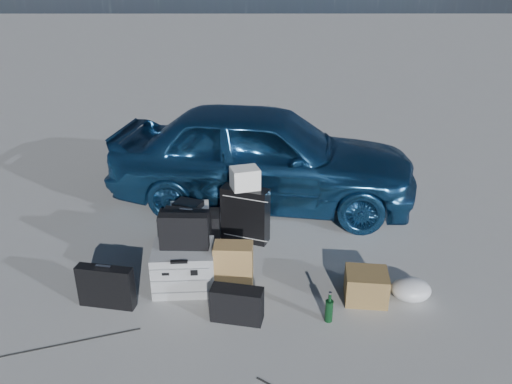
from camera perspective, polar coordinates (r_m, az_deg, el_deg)
ground at (r=4.21m, az=-3.39°, el=-13.35°), size 60.00×60.00×0.00m
car at (r=5.78m, az=0.80°, el=4.24°), size 3.67×1.94×1.19m
pelican_case at (r=4.42m, az=-8.23°, el=-8.52°), size 0.55×0.46×0.38m
laptop_bag at (r=4.25m, az=-8.25°, el=-4.54°), size 0.42×0.11×0.31m
briefcase at (r=4.33m, az=-16.77°, el=-10.33°), size 0.48×0.19×0.36m
suitcase_left at (r=4.69m, az=-7.84°, el=-5.23°), size 0.45×0.24×0.56m
suitcase_right at (r=5.06m, az=-1.23°, el=-2.58°), size 0.51×0.33×0.57m
white_carton at (r=4.91m, az=-1.27°, el=1.59°), size 0.31×0.28×0.21m
duffel_bag at (r=5.15m, az=-7.59°, el=-3.96°), size 0.62×0.29×0.31m
flat_box_white at (r=5.08m, az=-7.61°, el=-1.99°), size 0.42×0.33×0.07m
flat_box_black at (r=5.04m, az=-7.76°, el=-1.43°), size 0.32×0.28×0.06m
kraft_bag at (r=4.34m, az=-2.58°, el=-8.57°), size 0.34×0.21×0.44m
cardboard_box at (r=4.35m, az=12.47°, el=-10.45°), size 0.38×0.34×0.26m
plastic_bag at (r=4.47m, az=17.30°, el=-10.60°), size 0.34×0.29×0.18m
messenger_bag at (r=4.03m, az=-2.19°, el=-12.73°), size 0.43×0.23×0.29m
green_bottle at (r=4.06m, az=8.36°, el=-12.91°), size 0.08×0.08×0.26m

